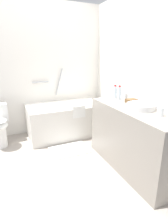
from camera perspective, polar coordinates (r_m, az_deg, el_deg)
ground_plane at (r=2.62m, az=-11.13°, el=-16.53°), size 3.85×3.85×0.00m
wall_back_tiled at (r=3.55m, az=-17.38°, el=12.21°), size 3.25×0.10×2.35m
wall_right_mirror at (r=2.87m, az=17.91°, el=11.10°), size 0.10×3.04×2.35m
bathtub at (r=3.45m, az=-5.04°, el=-1.90°), size 1.44×0.75×1.20m
vanity_counter at (r=2.52m, az=16.18°, el=-7.63°), size 0.64×1.39×0.82m
sink_basin at (r=2.30m, az=17.13°, el=1.68°), size 0.33×0.33×0.07m
sink_faucet at (r=2.43m, az=20.58°, el=2.01°), size 0.12×0.15×0.06m
water_bottle_0 at (r=2.72m, az=10.88°, el=5.80°), size 0.06×0.06×0.20m
water_bottle_1 at (r=2.78m, az=9.59°, el=6.08°), size 0.06×0.06×0.20m
drinking_glass_0 at (r=2.11m, az=22.61°, el=0.14°), size 0.07×0.07×0.10m
drinking_glass_2 at (r=2.70m, az=12.58°, el=4.67°), size 0.08×0.08×0.10m
amenity_basket at (r=2.58m, az=14.42°, el=3.37°), size 0.14×0.10×0.05m
bath_mat at (r=2.98m, az=-4.50°, el=-11.56°), size 0.60×0.42×0.01m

